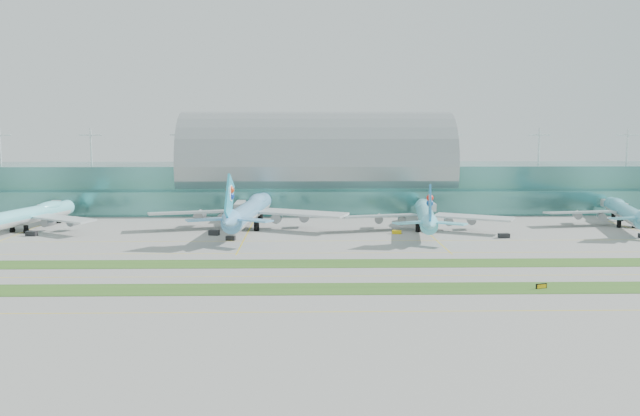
{
  "coord_description": "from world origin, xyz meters",
  "views": [
    {
      "loc": [
        -5.16,
        -188.47,
        37.78
      ],
      "look_at": [
        0.0,
        55.0,
        9.0
      ],
      "focal_mm": 40.0,
      "sensor_mm": 36.0,
      "label": 1
    }
  ],
  "objects_px": {
    "airliner_d": "(625,211)",
    "airliner_a": "(25,215)",
    "airliner_c": "(425,214)",
    "terminal": "(317,177)",
    "airliner_b": "(250,210)",
    "taxiway_sign_east": "(541,286)"
  },
  "relations": [
    {
      "from": "airliner_c",
      "to": "terminal",
      "type": "bearing_deg",
      "value": 126.86
    },
    {
      "from": "terminal",
      "to": "airliner_d",
      "type": "distance_m",
      "value": 127.71
    },
    {
      "from": "airliner_a",
      "to": "airliner_b",
      "type": "bearing_deg",
      "value": 15.64
    },
    {
      "from": "airliner_a",
      "to": "airliner_b",
      "type": "height_order",
      "value": "airliner_b"
    },
    {
      "from": "airliner_c",
      "to": "taxiway_sign_east",
      "type": "height_order",
      "value": "airliner_c"
    },
    {
      "from": "airliner_c",
      "to": "taxiway_sign_east",
      "type": "xyz_separation_m",
      "value": [
        11.51,
        -91.15,
        -5.31
      ]
    },
    {
      "from": "terminal",
      "to": "airliner_b",
      "type": "bearing_deg",
      "value": -112.36
    },
    {
      "from": "terminal",
      "to": "airliner_b",
      "type": "xyz_separation_m",
      "value": [
        -25.24,
        -61.36,
        -7.24
      ]
    },
    {
      "from": "airliner_a",
      "to": "airliner_c",
      "type": "relative_size",
      "value": 0.97
    },
    {
      "from": "airliner_c",
      "to": "airliner_b",
      "type": "bearing_deg",
      "value": -177.37
    },
    {
      "from": "airliner_d",
      "to": "taxiway_sign_east",
      "type": "bearing_deg",
      "value": -109.87
    },
    {
      "from": "airliner_c",
      "to": "airliner_d",
      "type": "xyz_separation_m",
      "value": [
        75.83,
        8.72,
        -0.18
      ]
    },
    {
      "from": "terminal",
      "to": "airliner_a",
      "type": "bearing_deg",
      "value": -148.08
    },
    {
      "from": "airliner_d",
      "to": "terminal",
      "type": "bearing_deg",
      "value": 165.99
    },
    {
      "from": "airliner_a",
      "to": "airliner_d",
      "type": "height_order",
      "value": "airliner_a"
    },
    {
      "from": "airliner_c",
      "to": "airliner_d",
      "type": "relative_size",
      "value": 1.04
    },
    {
      "from": "airliner_d",
      "to": "airliner_a",
      "type": "bearing_deg",
      "value": -165.17
    },
    {
      "from": "airliner_c",
      "to": "airliner_d",
      "type": "distance_m",
      "value": 76.33
    },
    {
      "from": "airliner_a",
      "to": "taxiway_sign_east",
      "type": "bearing_deg",
      "value": -18.07
    },
    {
      "from": "airliner_a",
      "to": "airliner_d",
      "type": "distance_m",
      "value": 218.06
    },
    {
      "from": "airliner_d",
      "to": "taxiway_sign_east",
      "type": "height_order",
      "value": "airliner_d"
    },
    {
      "from": "terminal",
      "to": "airliner_c",
      "type": "distance_m",
      "value": 76.87
    }
  ]
}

